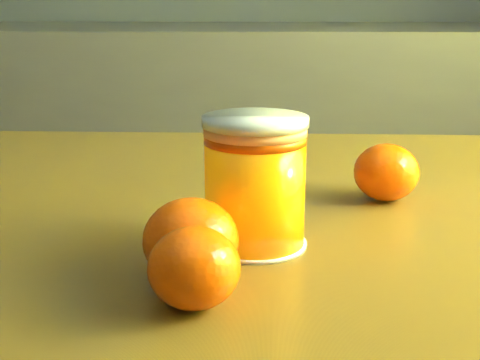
{
  "coord_description": "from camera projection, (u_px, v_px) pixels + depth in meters",
  "views": [
    {
      "loc": [
        0.74,
        -0.54,
        0.99
      ],
      "look_at": [
        0.73,
        -0.05,
        0.86
      ],
      "focal_mm": 50.0,
      "sensor_mm": 36.0,
      "label": 1
    }
  ],
  "objects": [
    {
      "name": "juice_glass",
      "position": [
        255.0,
        183.0,
        0.5
      ],
      "size": [
        0.08,
        0.08,
        0.1
      ],
      "rotation": [
        0.0,
        0.0,
        -0.13
      ],
      "color": "orange",
      "rests_on": "table"
    },
    {
      "name": "table",
      "position": [
        325.0,
        334.0,
        0.59
      ],
      "size": [
        1.09,
        0.78,
        0.81
      ],
      "rotation": [
        0.0,
        0.0,
        -0.02
      ],
      "color": "brown",
      "rests_on": "ground"
    },
    {
      "name": "orange_back",
      "position": [
        386.0,
        172.0,
        0.62
      ],
      "size": [
        0.06,
        0.06,
        0.05
      ],
      "primitive_type": "ellipsoid",
      "rotation": [
        0.0,
        0.0,
        -0.05
      ],
      "color": "#F65204",
      "rests_on": "table"
    },
    {
      "name": "kitchen_counter",
      "position": [
        14.0,
        174.0,
        2.08
      ],
      "size": [
        3.15,
        0.6,
        0.9
      ],
      "primitive_type": "cube",
      "color": "#47464B",
      "rests_on": "ground"
    },
    {
      "name": "orange_front",
      "position": [
        191.0,
        240.0,
        0.45
      ],
      "size": [
        0.07,
        0.07,
        0.06
      ],
      "primitive_type": "ellipsoid",
      "rotation": [
        0.0,
        0.0,
        0.07
      ],
      "color": "#F65204",
      "rests_on": "table"
    },
    {
      "name": "orange_extra",
      "position": [
        194.0,
        268.0,
        0.41
      ],
      "size": [
        0.07,
        0.07,
        0.05
      ],
      "primitive_type": "ellipsoid",
      "rotation": [
        0.0,
        0.0,
        -0.21
      ],
      "color": "#F65204",
      "rests_on": "table"
    }
  ]
}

